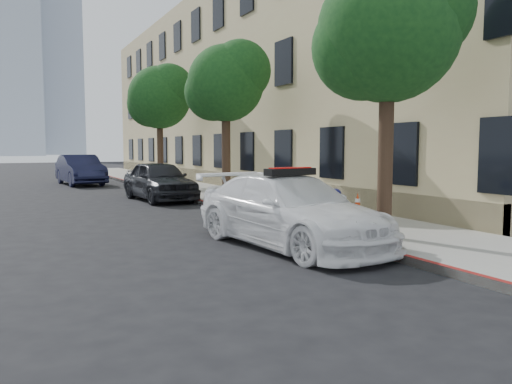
{
  "coord_description": "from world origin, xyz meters",
  "views": [
    {
      "loc": [
        -3.98,
        -9.77,
        1.97
      ],
      "look_at": [
        0.92,
        -0.14,
        1.0
      ],
      "focal_mm": 35.0,
      "sensor_mm": 36.0,
      "label": 1
    }
  ],
  "objects": [
    {
      "name": "tree_mid",
      "position": [
        2.93,
        5.99,
        4.16
      ],
      "size": [
        2.77,
        2.64,
        5.43
      ],
      "color": "black",
      "rests_on": "sidewalk"
    },
    {
      "name": "parked_car_mid",
      "position": [
        1.2,
        8.32,
        0.74
      ],
      "size": [
        2.03,
        4.45,
        1.48
      ],
      "primitive_type": "imported",
      "rotation": [
        0.0,
        0.0,
        0.06
      ],
      "color": "black",
      "rests_on": "ground"
    },
    {
      "name": "traffic_cone",
      "position": [
        4.28,
        0.59,
        0.46
      ],
      "size": [
        0.34,
        0.34,
        0.64
      ],
      "rotation": [
        0.0,
        0.0,
        -0.04
      ],
      "color": "black",
      "rests_on": "sidewalk"
    },
    {
      "name": "tree_near",
      "position": [
        2.93,
        -2.01,
        4.27
      ],
      "size": [
        2.92,
        2.82,
        5.62
      ],
      "color": "black",
      "rests_on": "sidewalk"
    },
    {
      "name": "tree_far",
      "position": [
        2.93,
        13.99,
        4.39
      ],
      "size": [
        3.1,
        3.0,
        5.81
      ],
      "color": "black",
      "rests_on": "sidewalk"
    },
    {
      "name": "parked_car_far",
      "position": [
        -0.33,
        17.73,
        0.79
      ],
      "size": [
        2.11,
        4.93,
        1.58
      ],
      "primitive_type": "imported",
      "rotation": [
        0.0,
        0.0,
        0.09
      ],
      "color": "#141633",
      "rests_on": "ground"
    },
    {
      "name": "ground",
      "position": [
        0.0,
        0.0,
        0.0
      ],
      "size": [
        120.0,
        120.0,
        0.0
      ],
      "primitive_type": "plane",
      "color": "black",
      "rests_on": "ground"
    },
    {
      "name": "fire_hydrant",
      "position": [
        2.35,
        -1.05,
        0.61
      ],
      "size": [
        0.4,
        0.36,
        0.94
      ],
      "rotation": [
        0.0,
        0.0,
        0.26
      ],
      "color": "silver",
      "rests_on": "sidewalk"
    },
    {
      "name": "police_car",
      "position": [
        1.1,
        -1.29,
        0.72
      ],
      "size": [
        2.57,
        5.12,
        1.58
      ],
      "rotation": [
        0.0,
        0.0,
        0.12
      ],
      "color": "white",
      "rests_on": "ground"
    },
    {
      "name": "sidewalk",
      "position": [
        3.6,
        10.0,
        0.07
      ],
      "size": [
        3.2,
        50.0,
        0.15
      ],
      "primitive_type": "cube",
      "color": "gray",
      "rests_on": "ground"
    },
    {
      "name": "tower_right",
      "position": [
        9.0,
        135.0,
        22.0
      ],
      "size": [
        14.0,
        14.0,
        44.0
      ],
      "primitive_type": "cube",
      "color": "#9EA8B7",
      "rests_on": "ground"
    },
    {
      "name": "building",
      "position": [
        9.2,
        15.0,
        5.0
      ],
      "size": [
        8.0,
        36.0,
        10.0
      ],
      "primitive_type": "cube",
      "color": "tan",
      "rests_on": "ground"
    },
    {
      "name": "curb_strip",
      "position": [
        2.06,
        10.0,
        0.07
      ],
      "size": [
        0.12,
        50.0,
        0.15
      ],
      "primitive_type": "cube",
      "color": "maroon",
      "rests_on": "ground"
    }
  ]
}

